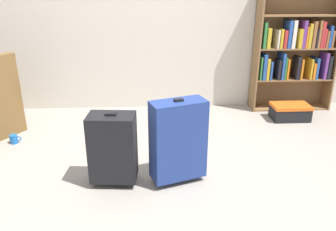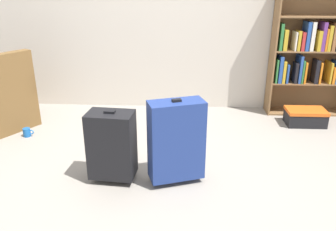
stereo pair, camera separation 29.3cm
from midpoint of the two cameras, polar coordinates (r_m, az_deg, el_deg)
The scene contains 7 objects.
ground_plane at distance 2.99m, azimuth 1.42°, elevation -11.41°, with size 10.36×10.36×0.00m, color gray.
back_wall at distance 4.53m, azimuth 2.28°, elevation 17.39°, with size 5.92×0.10×2.60m, color beige.
bookshelf at distance 4.74m, azimuth 24.70°, elevation 9.63°, with size 1.03×0.28×1.62m.
mug at distance 4.08m, azimuth -20.42°, elevation -2.67°, with size 0.12×0.08×0.10m.
storage_box at distance 4.49m, azimuth 23.53°, elevation -0.19°, with size 0.46×0.29×0.19m.
suitcase_navy_blue at distance 2.86m, azimuth 4.31°, elevation -4.21°, with size 0.49×0.34×0.75m.
suitcase_black at distance 2.92m, azimuth -6.45°, elevation -4.90°, with size 0.40×0.28×0.64m.
Camera 2 is at (0.20, -2.51, 1.63)m, focal length 36.86 mm.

